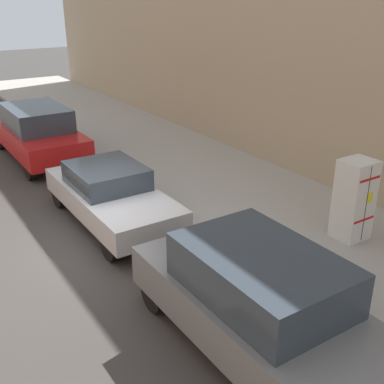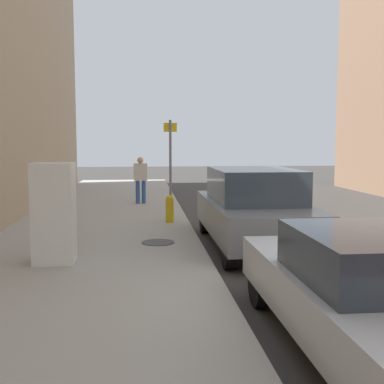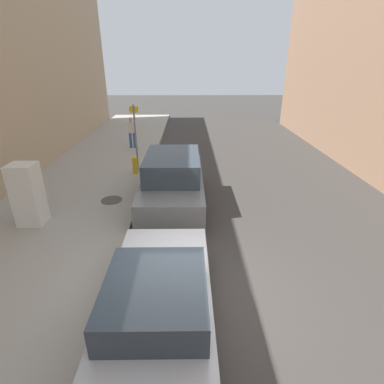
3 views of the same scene
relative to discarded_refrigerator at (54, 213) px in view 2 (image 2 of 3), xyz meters
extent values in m
plane|color=#383533|center=(4.58, -2.94, -1.04)|extent=(80.00, 80.00, 0.00)
cube|color=#9E998E|center=(0.47, -2.94, -0.96)|extent=(4.66, 44.00, 0.15)
cube|color=silver|center=(0.00, 0.00, 0.00)|extent=(0.70, 0.63, 1.78)
cube|color=black|center=(0.00, 0.32, 0.00)|extent=(0.01, 0.01, 1.69)
cube|color=yellow|center=(-0.09, 0.32, 0.13)|extent=(0.16, 0.01, 0.22)
cube|color=red|center=(0.00, 0.32, 0.57)|extent=(0.63, 0.01, 0.05)
cube|color=red|center=(0.00, 0.32, -0.36)|extent=(0.63, 0.01, 0.05)
cylinder|color=#47443F|center=(1.87, 1.50, -0.88)|extent=(0.70, 0.70, 0.02)
cylinder|color=slate|center=(2.31, 4.50, 0.48)|extent=(0.07, 0.07, 2.74)
cube|color=yellow|center=(2.31, 4.52, 1.65)|extent=(0.36, 0.02, 0.24)
cylinder|color=gold|center=(2.27, 4.13, -0.58)|extent=(0.22, 0.22, 0.61)
sphere|color=gold|center=(2.27, 4.13, -0.26)|extent=(0.20, 0.20, 0.20)
cylinder|color=#2D5193|center=(1.37, 8.22, -0.49)|extent=(0.14, 0.14, 0.80)
cylinder|color=#2D5193|center=(1.58, 8.22, -0.49)|extent=(0.14, 0.14, 0.80)
cube|color=beige|center=(1.47, 8.22, 0.22)|extent=(0.47, 0.22, 0.60)
sphere|color=tan|center=(1.47, 8.22, 0.63)|extent=(0.22, 0.22, 0.22)
cube|color=silver|center=(3.95, -3.80, -0.43)|extent=(1.78, 4.35, 0.55)
cube|color=#2D3842|center=(3.95, -4.02, 0.09)|extent=(1.57, 1.83, 0.50)
cylinder|color=black|center=(3.19, -2.21, -0.71)|extent=(0.22, 0.66, 0.66)
cylinder|color=black|center=(4.71, -2.21, -0.71)|extent=(0.22, 0.66, 0.66)
cube|color=slate|center=(3.95, 1.53, -0.37)|extent=(1.93, 4.63, 0.70)
cube|color=#2D3842|center=(3.95, 1.53, 0.33)|extent=(1.70, 2.55, 0.70)
cylinder|color=black|center=(3.11, 3.28, -0.72)|extent=(0.22, 0.64, 0.64)
cylinder|color=black|center=(4.79, 3.28, -0.72)|extent=(0.22, 0.64, 0.64)
cylinder|color=black|center=(3.11, -0.21, -0.72)|extent=(0.22, 0.64, 0.64)
cylinder|color=black|center=(4.79, -0.21, -0.72)|extent=(0.22, 0.64, 0.64)
camera|label=1|loc=(8.07, 6.00, 4.13)|focal=45.00mm
camera|label=2|loc=(1.59, -8.61, 1.24)|focal=45.00mm
camera|label=3|loc=(4.47, -7.62, 3.39)|focal=28.00mm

